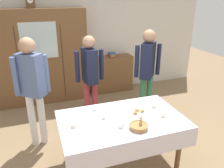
{
  "coord_description": "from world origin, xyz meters",
  "views": [
    {
      "loc": [
        -0.98,
        -2.64,
        2.3
      ],
      "look_at": [
        0.0,
        0.2,
        1.1
      ],
      "focal_mm": 35.96,
      "sensor_mm": 36.0,
      "label": 1
    }
  ],
  "objects_px": {
    "tea_cup_mid_left": "(96,109)",
    "tea_cup_far_right": "(74,125)",
    "wall_cabinet": "(41,58)",
    "tea_cup_near_left": "(154,106)",
    "book_stack": "(112,55)",
    "bread_basket": "(139,126)",
    "pastry_plate": "(139,113)",
    "person_behind_table_right": "(32,82)",
    "tea_cup_back_edge": "(104,117)",
    "person_by_cabinet": "(90,72)",
    "bookshelf_low": "(112,74)",
    "tea_cup_front_edge": "(121,126)",
    "person_behind_table_left": "(147,66)",
    "spoon_near_right": "(137,103)",
    "dining_table": "(123,126)",
    "spoon_mid_left": "(117,136)",
    "mantel_clock": "(30,2)",
    "tea_cup_near_right": "(163,115)"
  },
  "relations": [
    {
      "from": "wall_cabinet",
      "to": "bookshelf_low",
      "type": "height_order",
      "value": "wall_cabinet"
    },
    {
      "from": "bookshelf_low",
      "to": "mantel_clock",
      "type": "bearing_deg",
      "value": -178.3
    },
    {
      "from": "wall_cabinet",
      "to": "book_stack",
      "type": "height_order",
      "value": "wall_cabinet"
    },
    {
      "from": "wall_cabinet",
      "to": "tea_cup_near_left",
      "type": "bearing_deg",
      "value": -58.69
    },
    {
      "from": "tea_cup_front_edge",
      "to": "tea_cup_near_left",
      "type": "bearing_deg",
      "value": 27.94
    },
    {
      "from": "wall_cabinet",
      "to": "tea_cup_mid_left",
      "type": "distance_m",
      "value": 2.32
    },
    {
      "from": "book_stack",
      "to": "spoon_near_right",
      "type": "relative_size",
      "value": 1.8
    },
    {
      "from": "bookshelf_low",
      "to": "bread_basket",
      "type": "bearing_deg",
      "value": -102.52
    },
    {
      "from": "book_stack",
      "to": "bread_basket",
      "type": "distance_m",
      "value": 2.98
    },
    {
      "from": "tea_cup_far_right",
      "to": "bread_basket",
      "type": "distance_m",
      "value": 0.81
    },
    {
      "from": "tea_cup_far_right",
      "to": "wall_cabinet",
      "type": "bearing_deg",
      "value": 95.7
    },
    {
      "from": "book_stack",
      "to": "bread_basket",
      "type": "bearing_deg",
      "value": -102.52
    },
    {
      "from": "book_stack",
      "to": "tea_cup_back_edge",
      "type": "bearing_deg",
      "value": -111.15
    },
    {
      "from": "person_behind_table_right",
      "to": "tea_cup_mid_left",
      "type": "bearing_deg",
      "value": -34.77
    },
    {
      "from": "tea_cup_mid_left",
      "to": "tea_cup_far_right",
      "type": "xyz_separation_m",
      "value": [
        -0.37,
        -0.34,
        0.0
      ]
    },
    {
      "from": "book_stack",
      "to": "tea_cup_near_left",
      "type": "relative_size",
      "value": 1.65
    },
    {
      "from": "wall_cabinet",
      "to": "tea_cup_front_edge",
      "type": "xyz_separation_m",
      "value": [
        0.81,
        -2.76,
        -0.25
      ]
    },
    {
      "from": "person_behind_table_left",
      "to": "person_behind_table_right",
      "type": "bearing_deg",
      "value": -174.99
    },
    {
      "from": "dining_table",
      "to": "bread_basket",
      "type": "height_order",
      "value": "bread_basket"
    },
    {
      "from": "pastry_plate",
      "to": "bread_basket",
      "type": "bearing_deg",
      "value": -115.4
    },
    {
      "from": "tea_cup_front_edge",
      "to": "bread_basket",
      "type": "height_order",
      "value": "bread_basket"
    },
    {
      "from": "tea_cup_far_right",
      "to": "spoon_near_right",
      "type": "distance_m",
      "value": 1.08
    },
    {
      "from": "mantel_clock",
      "to": "spoon_near_right",
      "type": "height_order",
      "value": "mantel_clock"
    },
    {
      "from": "wall_cabinet",
      "to": "spoon_near_right",
      "type": "bearing_deg",
      "value": -59.97
    },
    {
      "from": "tea_cup_mid_left",
      "to": "tea_cup_back_edge",
      "type": "height_order",
      "value": "same"
    },
    {
      "from": "tea_cup_back_edge",
      "to": "person_behind_table_right",
      "type": "relative_size",
      "value": 0.07
    },
    {
      "from": "mantel_clock",
      "to": "tea_cup_front_edge",
      "type": "xyz_separation_m",
      "value": [
        0.89,
        -2.76,
        -1.39
      ]
    },
    {
      "from": "book_stack",
      "to": "person_behind_table_left",
      "type": "relative_size",
      "value": 0.12
    },
    {
      "from": "wall_cabinet",
      "to": "tea_cup_mid_left",
      "type": "height_order",
      "value": "wall_cabinet"
    },
    {
      "from": "bread_basket",
      "to": "pastry_plate",
      "type": "bearing_deg",
      "value": 64.6
    },
    {
      "from": "tea_cup_far_right",
      "to": "person_behind_table_left",
      "type": "relative_size",
      "value": 0.07
    },
    {
      "from": "pastry_plate",
      "to": "person_behind_table_right",
      "type": "distance_m",
      "value": 1.65
    },
    {
      "from": "bookshelf_low",
      "to": "pastry_plate",
      "type": "distance_m",
      "value": 2.62
    },
    {
      "from": "tea_cup_near_right",
      "to": "wall_cabinet",
      "type": "bearing_deg",
      "value": 118.24
    },
    {
      "from": "tea_cup_back_edge",
      "to": "person_by_cabinet",
      "type": "xyz_separation_m",
      "value": [
        0.11,
        1.21,
        0.24
      ]
    },
    {
      "from": "spoon_near_right",
      "to": "person_by_cabinet",
      "type": "height_order",
      "value": "person_by_cabinet"
    },
    {
      "from": "tea_cup_back_edge",
      "to": "tea_cup_far_right",
      "type": "bearing_deg",
      "value": -169.31
    },
    {
      "from": "mantel_clock",
      "to": "spoon_mid_left",
      "type": "xyz_separation_m",
      "value": [
        0.77,
        -2.92,
        -1.42
      ]
    },
    {
      "from": "tea_cup_front_edge",
      "to": "tea_cup_back_edge",
      "type": "xyz_separation_m",
      "value": [
        -0.14,
        0.28,
        0.0
      ]
    },
    {
      "from": "wall_cabinet",
      "to": "book_stack",
      "type": "bearing_deg",
      "value": 1.75
    },
    {
      "from": "book_stack",
      "to": "bookshelf_low",
      "type": "bearing_deg",
      "value": 75.96
    },
    {
      "from": "spoon_mid_left",
      "to": "spoon_near_right",
      "type": "height_order",
      "value": "same"
    },
    {
      "from": "wall_cabinet",
      "to": "mantel_clock",
      "type": "height_order",
      "value": "mantel_clock"
    },
    {
      "from": "book_stack",
      "to": "tea_cup_near_left",
      "type": "xyz_separation_m",
      "value": [
        -0.19,
        -2.46,
        -0.16
      ]
    },
    {
      "from": "bread_basket",
      "to": "tea_cup_front_edge",
      "type": "bearing_deg",
      "value": 155.03
    },
    {
      "from": "dining_table",
      "to": "spoon_mid_left",
      "type": "relative_size",
      "value": 14.02
    },
    {
      "from": "tea_cup_near_right",
      "to": "spoon_near_right",
      "type": "xyz_separation_m",
      "value": [
        -0.17,
        0.48,
        -0.02
      ]
    },
    {
      "from": "person_behind_table_left",
      "to": "pastry_plate",
      "type": "bearing_deg",
      "value": -122.26
    },
    {
      "from": "bookshelf_low",
      "to": "spoon_near_right",
      "type": "bearing_deg",
      "value": -99.42
    },
    {
      "from": "tea_cup_near_left",
      "to": "pastry_plate",
      "type": "distance_m",
      "value": 0.31
    }
  ]
}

